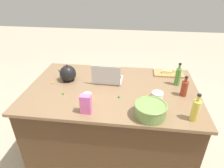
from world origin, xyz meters
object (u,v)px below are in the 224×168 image
(cutting_board, at_px, (168,73))
(ramekin_medium, at_px, (157,95))
(bottle_olive, at_px, (178,76))
(butter_stick_right, at_px, (167,72))
(bottle_soy, at_px, (184,88))
(bottle_oil, at_px, (196,110))
(ramekin_small, at_px, (87,96))
(laptop, at_px, (107,78))
(candy_bag, at_px, (86,104))
(butter_stick_left, at_px, (172,71))
(kettle, at_px, (68,74))
(mixing_bowl_large, at_px, (150,110))

(cutting_board, height_order, ramekin_medium, ramekin_medium)
(bottle_olive, distance_m, butter_stick_right, 0.25)
(bottle_soy, distance_m, bottle_oil, 0.36)
(ramekin_medium, bearing_deg, ramekin_small, 7.26)
(laptop, height_order, bottle_oil, bottle_oil)
(candy_bag, bearing_deg, ramekin_small, -78.99)
(butter_stick_right, bearing_deg, laptop, 21.42)
(bottle_oil, distance_m, butter_stick_right, 0.81)
(laptop, xyz_separation_m, bottle_oil, (-0.78, 0.54, 0.05))
(butter_stick_left, distance_m, ramekin_medium, 0.59)
(kettle, distance_m, ramekin_medium, 0.98)
(laptop, distance_m, ramekin_small, 0.36)
(bottle_soy, xyz_separation_m, ramekin_small, (0.91, 0.16, -0.06))
(mixing_bowl_large, relative_size, cutting_board, 0.79)
(laptop, relative_size, butter_stick_right, 2.89)
(butter_stick_right, distance_m, ramekin_small, 1.00)
(butter_stick_left, height_order, candy_bag, candy_bag)
(bottle_olive, xyz_separation_m, kettle, (1.17, 0.05, -0.02))
(bottle_soy, bearing_deg, bottle_oil, 92.26)
(kettle, distance_m, cutting_board, 1.16)
(bottle_olive, distance_m, ramekin_medium, 0.36)
(butter_stick_left, relative_size, candy_bag, 0.65)
(butter_stick_right, bearing_deg, ramekin_medium, 73.88)
(bottle_soy, xyz_separation_m, bottle_oil, (-0.01, 0.36, 0.02))
(bottle_oil, height_order, ramekin_small, bottle_oil)
(butter_stick_right, bearing_deg, bottle_oil, 98.52)
(cutting_board, distance_m, ramekin_small, 1.03)
(bottle_soy, bearing_deg, butter_stick_left, -84.80)
(bottle_soy, relative_size, butter_stick_left, 1.86)
(cutting_board, bearing_deg, kettle, 14.81)
(ramekin_medium, relative_size, candy_bag, 0.64)
(ramekin_medium, bearing_deg, candy_bag, 26.57)
(cutting_board, height_order, ramekin_small, ramekin_small)
(butter_stick_right, height_order, ramekin_small, butter_stick_right)
(bottle_oil, relative_size, ramekin_medium, 2.21)
(mixing_bowl_large, height_order, kettle, kettle)
(laptop, xyz_separation_m, kettle, (0.43, 0.01, 0.03))
(bottle_olive, distance_m, ramekin_small, 0.95)
(kettle, height_order, ramekin_medium, kettle)
(butter_stick_left, height_order, ramekin_medium, same)
(butter_stick_right, distance_m, ramekin_medium, 0.53)
(butter_stick_left, distance_m, butter_stick_right, 0.08)
(bottle_olive, relative_size, butter_stick_right, 2.23)
(bottle_oil, height_order, candy_bag, bottle_oil)
(mixing_bowl_large, bearing_deg, kettle, -31.01)
(cutting_board, bearing_deg, laptop, 22.42)
(mixing_bowl_large, distance_m, ramekin_small, 0.61)
(laptop, bearing_deg, bottle_oil, 145.50)
(cutting_board, distance_m, butter_stick_right, 0.04)
(cutting_board, xyz_separation_m, ramekin_medium, (0.17, 0.53, 0.02))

